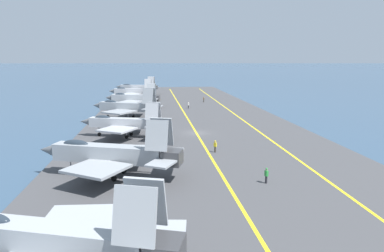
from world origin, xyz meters
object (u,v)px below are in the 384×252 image
(parked_jet_second, at_px, (50,240))
(parked_jet_seventh, at_px, (133,91))
(parked_jet_third, at_px, (110,154))
(crew_white_vest, at_px, (188,105))
(parked_jet_fifth, at_px, (127,107))
(parked_jet_fourth, at_px, (124,123))
(parked_jet_sixth, at_px, (133,98))
(crew_green_vest, at_px, (266,175))
(crew_brown_vest, at_px, (204,99))
(crew_yellow_vest, at_px, (215,146))
(parked_jet_eighth, at_px, (137,87))

(parked_jet_second, distance_m, parked_jet_seventh, 94.00)
(parked_jet_third, relative_size, crew_white_vest, 10.07)
(parked_jet_second, xyz_separation_m, parked_jet_fifth, (56.86, -0.61, 0.19))
(parked_jet_second, xyz_separation_m, parked_jet_third, (18.27, -1.44, 0.19))
(parked_jet_second, relative_size, parked_jet_fourth, 1.10)
(parked_jet_sixth, height_order, parked_jet_seventh, parked_jet_seventh)
(parked_jet_seventh, height_order, crew_green_vest, parked_jet_seventh)
(crew_brown_vest, bearing_deg, parked_jet_fourth, 155.71)
(crew_white_vest, distance_m, crew_green_vest, 57.12)
(parked_jet_second, xyz_separation_m, crew_brown_vest, (83.94, -22.03, -1.59))
(crew_white_vest, height_order, crew_brown_vest, crew_white_vest)
(parked_jet_seventh, bearing_deg, parked_jet_third, -178.90)
(parked_jet_sixth, xyz_separation_m, crew_yellow_vest, (-48.48, -14.01, -1.56))
(parked_jet_fourth, bearing_deg, crew_yellow_vest, -129.87)
(parked_jet_sixth, distance_m, parked_jet_seventh, 18.53)
(parked_jet_third, relative_size, parked_jet_sixth, 1.12)
(parked_jet_eighth, distance_m, crew_brown_vest, 34.92)
(parked_jet_seventh, xyz_separation_m, parked_jet_eighth, (17.63, -0.83, -0.12))
(parked_jet_second, relative_size, crew_green_vest, 9.89)
(parked_jet_fourth, xyz_separation_m, crew_white_vest, (32.83, -14.47, -1.53))
(crew_green_vest, bearing_deg, parked_jet_third, 76.28)
(parked_jet_second, height_order, parked_jet_fifth, parked_jet_fifth)
(parked_jet_third, height_order, parked_jet_sixth, parked_jet_third)
(parked_jet_fifth, xyz_separation_m, parked_jet_sixth, (18.64, -0.47, -0.20))
(parked_jet_seventh, bearing_deg, parked_jet_sixth, -176.62)
(parked_jet_fifth, distance_m, crew_green_vest, 46.26)
(crew_yellow_vest, relative_size, crew_green_vest, 1.00)
(parked_jet_second, bearing_deg, crew_green_vest, -52.26)
(parked_jet_fourth, relative_size, parked_jet_seventh, 1.01)
(parked_jet_third, distance_m, crew_yellow_vest, 16.30)
(parked_jet_third, height_order, crew_white_vest, parked_jet_third)
(parked_jet_third, relative_size, parked_jet_seventh, 1.12)
(parked_jet_sixth, bearing_deg, crew_yellow_vest, -163.88)
(crew_yellow_vest, bearing_deg, parked_jet_seventh, 12.70)
(parked_jet_third, distance_m, parked_jet_eighth, 93.36)
(parked_jet_eighth, bearing_deg, crew_brown_vest, -142.53)
(crew_yellow_vest, xyz_separation_m, crew_green_vest, (-12.87, -3.21, -0.00))
(parked_jet_seventh, relative_size, crew_yellow_vest, 8.84)
(parked_jet_fourth, height_order, crew_brown_vest, parked_jet_fourth)
(parked_jet_eighth, bearing_deg, crew_green_vest, -169.83)
(parked_jet_fourth, distance_m, parked_jet_sixth, 37.11)
(parked_jet_second, relative_size, crew_yellow_vest, 9.87)
(parked_jet_second, bearing_deg, parked_jet_sixth, -0.82)
(crew_green_vest, bearing_deg, crew_yellow_vest, 14.00)
(crew_white_vest, relative_size, crew_brown_vest, 1.01)
(parked_jet_sixth, distance_m, crew_yellow_vest, 50.48)
(parked_jet_sixth, bearing_deg, crew_brown_vest, -68.05)
(parked_jet_second, distance_m, crew_yellow_vest, 30.99)
(parked_jet_fifth, height_order, crew_green_vest, parked_jet_fifth)
(parked_jet_fifth, height_order, parked_jet_sixth, parked_jet_fifth)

